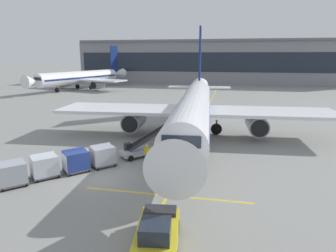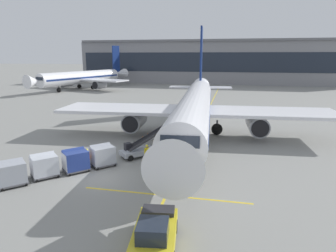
{
  "view_description": "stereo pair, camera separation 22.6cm",
  "coord_description": "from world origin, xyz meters",
  "px_view_note": "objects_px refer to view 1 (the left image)",
  "views": [
    {
      "loc": [
        9.9,
        -20.9,
        9.54
      ],
      "look_at": [
        4.17,
        6.74,
        2.92
      ],
      "focal_mm": 32.19,
      "sensor_mm": 36.0,
      "label": 1
    },
    {
      "loc": [
        10.12,
        -20.85,
        9.54
      ],
      "look_at": [
        4.17,
        6.74,
        2.92
      ],
      "focal_mm": 32.19,
      "sensor_mm": 36.0,
      "label": 2
    }
  ],
  "objects_px": {
    "baggage_cart_fourth": "(12,173)",
    "baggage_cart_second": "(76,160)",
    "baggage_cart_third": "(44,166)",
    "belt_loader": "(141,148)",
    "pushback_tug": "(157,234)",
    "ground_crew_by_loader": "(147,153)",
    "safety_cone_wingtip": "(142,139)",
    "parked_airplane": "(194,107)",
    "safety_cone_engine_keepout": "(147,136)",
    "ground_crew_by_carts": "(87,157)",
    "baggage_cart_lead": "(103,155)",
    "distant_airplane": "(82,78)"
  },
  "relations": [
    {
      "from": "baggage_cart_fourth",
      "to": "baggage_cart_second",
      "type": "bearing_deg",
      "value": 47.64
    },
    {
      "from": "baggage_cart_third",
      "to": "baggage_cart_fourth",
      "type": "height_order",
      "value": "same"
    },
    {
      "from": "belt_loader",
      "to": "pushback_tug",
      "type": "bearing_deg",
      "value": -70.01
    },
    {
      "from": "ground_crew_by_loader",
      "to": "safety_cone_wingtip",
      "type": "relative_size",
      "value": 2.39
    },
    {
      "from": "belt_loader",
      "to": "pushback_tug",
      "type": "xyz_separation_m",
      "value": [
        4.96,
        -13.63,
        -0.03
      ]
    },
    {
      "from": "parked_airplane",
      "to": "baggage_cart_fourth",
      "type": "xyz_separation_m",
      "value": [
        -11.54,
        -17.27,
        -2.55
      ]
    },
    {
      "from": "baggage_cart_third",
      "to": "safety_cone_wingtip",
      "type": "xyz_separation_m",
      "value": [
        4.76,
        11.27,
        -0.64
      ]
    },
    {
      "from": "safety_cone_engine_keepout",
      "to": "pushback_tug",
      "type": "bearing_deg",
      "value": -73.07
    },
    {
      "from": "ground_crew_by_carts",
      "to": "baggage_cart_third",
      "type": "bearing_deg",
      "value": -133.37
    },
    {
      "from": "baggage_cart_lead",
      "to": "belt_loader",
      "type": "bearing_deg",
      "value": 52.4
    },
    {
      "from": "ground_crew_by_carts",
      "to": "distant_airplane",
      "type": "distance_m",
      "value": 65.42
    },
    {
      "from": "baggage_cart_second",
      "to": "safety_cone_wingtip",
      "type": "distance_m",
      "value": 10.08
    },
    {
      "from": "baggage_cart_fourth",
      "to": "belt_loader",
      "type": "bearing_deg",
      "value": 48.91
    },
    {
      "from": "ground_crew_by_loader",
      "to": "baggage_cart_second",
      "type": "bearing_deg",
      "value": -148.75
    },
    {
      "from": "baggage_cart_lead",
      "to": "ground_crew_by_loader",
      "type": "relative_size",
      "value": 1.46
    },
    {
      "from": "baggage_cart_lead",
      "to": "baggage_cart_second",
      "type": "distance_m",
      "value": 2.37
    },
    {
      "from": "safety_cone_engine_keepout",
      "to": "baggage_cart_third",
      "type": "bearing_deg",
      "value": -111.43
    },
    {
      "from": "ground_crew_by_carts",
      "to": "safety_cone_wingtip",
      "type": "relative_size",
      "value": 2.39
    },
    {
      "from": "parked_airplane",
      "to": "distant_airplane",
      "type": "xyz_separation_m",
      "value": [
        -37.96,
        45.17,
        -0.22
      ]
    },
    {
      "from": "ground_crew_by_carts",
      "to": "ground_crew_by_loader",
      "type": "bearing_deg",
      "value": 26.04
    },
    {
      "from": "parked_airplane",
      "to": "distant_airplane",
      "type": "relative_size",
      "value": 1.15
    },
    {
      "from": "belt_loader",
      "to": "safety_cone_engine_keepout",
      "type": "relative_size",
      "value": 6.48
    },
    {
      "from": "parked_airplane",
      "to": "baggage_cart_second",
      "type": "height_order",
      "value": "parked_airplane"
    },
    {
      "from": "pushback_tug",
      "to": "safety_cone_engine_keepout",
      "type": "distance_m",
      "value": 20.58
    },
    {
      "from": "pushback_tug",
      "to": "belt_loader",
      "type": "bearing_deg",
      "value": 109.99
    },
    {
      "from": "belt_loader",
      "to": "baggage_cart_fourth",
      "type": "bearing_deg",
      "value": -131.09
    },
    {
      "from": "baggage_cart_fourth",
      "to": "ground_crew_by_carts",
      "type": "xyz_separation_m",
      "value": [
        3.86,
        4.5,
        -0.0
      ]
    },
    {
      "from": "baggage_cart_fourth",
      "to": "distant_airplane",
      "type": "distance_m",
      "value": 67.84
    },
    {
      "from": "parked_airplane",
      "to": "baggage_cart_lead",
      "type": "xyz_separation_m",
      "value": [
        -6.61,
        -12.0,
        -2.55
      ]
    },
    {
      "from": "baggage_cart_lead",
      "to": "parked_airplane",
      "type": "bearing_deg",
      "value": 61.16
    },
    {
      "from": "parked_airplane",
      "to": "baggage_cart_second",
      "type": "distance_m",
      "value": 16.2
    },
    {
      "from": "parked_airplane",
      "to": "safety_cone_engine_keepout",
      "type": "relative_size",
      "value": 58.44
    },
    {
      "from": "pushback_tug",
      "to": "parked_airplane",
      "type": "bearing_deg",
      "value": 92.19
    },
    {
      "from": "parked_airplane",
      "to": "ground_crew_by_loader",
      "type": "xyz_separation_m",
      "value": [
        -2.97,
        -10.47,
        -2.56
      ]
    },
    {
      "from": "baggage_cart_third",
      "to": "baggage_cart_lead",
      "type": "bearing_deg",
      "value": 43.69
    },
    {
      "from": "pushback_tug",
      "to": "distant_airplane",
      "type": "distance_m",
      "value": 77.94
    },
    {
      "from": "safety_cone_wingtip",
      "to": "distant_airplane",
      "type": "distance_m",
      "value": 59.14
    },
    {
      "from": "ground_crew_by_carts",
      "to": "distant_airplane",
      "type": "relative_size",
      "value": 0.05
    },
    {
      "from": "ground_crew_by_loader",
      "to": "distant_airplane",
      "type": "relative_size",
      "value": 0.05
    },
    {
      "from": "baggage_cart_lead",
      "to": "safety_cone_engine_keepout",
      "type": "xyz_separation_m",
      "value": [
        1.47,
        9.31,
        -0.65
      ]
    },
    {
      "from": "parked_airplane",
      "to": "baggage_cart_lead",
      "type": "bearing_deg",
      "value": -118.84
    },
    {
      "from": "ground_crew_by_carts",
      "to": "baggage_cart_second",
      "type": "bearing_deg",
      "value": -122.86
    },
    {
      "from": "distant_airplane",
      "to": "ground_crew_by_loader",
      "type": "bearing_deg",
      "value": -57.83
    },
    {
      "from": "baggage_cart_second",
      "to": "safety_cone_engine_keepout",
      "type": "bearing_deg",
      "value": 74.09
    },
    {
      "from": "baggage_cart_second",
      "to": "pushback_tug",
      "type": "xyz_separation_m",
      "value": [
        9.13,
        -8.69,
        -0.17
      ]
    },
    {
      "from": "belt_loader",
      "to": "baggage_cart_lead",
      "type": "height_order",
      "value": "belt_loader"
    },
    {
      "from": "baggage_cart_fourth",
      "to": "ground_crew_by_loader",
      "type": "xyz_separation_m",
      "value": [
        8.57,
        6.8,
        -0.0
      ]
    },
    {
      "from": "ground_crew_by_loader",
      "to": "baggage_cart_lead",
      "type": "bearing_deg",
      "value": -157.22
    },
    {
      "from": "belt_loader",
      "to": "safety_cone_engine_keepout",
      "type": "distance_m",
      "value": 6.16
    },
    {
      "from": "pushback_tug",
      "to": "baggage_cart_second",
      "type": "bearing_deg",
      "value": 136.42
    }
  ]
}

